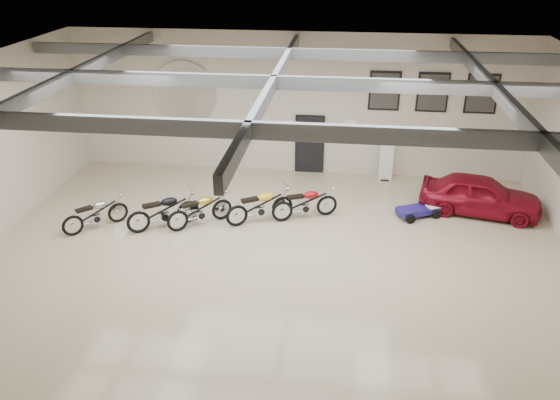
# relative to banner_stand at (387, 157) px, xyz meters

# --- Properties ---
(floor) EXTENTS (16.00, 12.00, 0.01)m
(floor) POSITION_rel_banner_stand_xyz_m (-3.23, -5.50, -0.88)
(floor) COLOR tan
(floor) RESTS_ON ground
(ceiling) EXTENTS (16.00, 12.00, 0.01)m
(ceiling) POSITION_rel_banner_stand_xyz_m (-3.23, -5.50, 4.12)
(ceiling) COLOR gray
(ceiling) RESTS_ON back_wall
(back_wall) EXTENTS (16.00, 0.02, 5.00)m
(back_wall) POSITION_rel_banner_stand_xyz_m (-3.23, 0.50, 1.62)
(back_wall) COLOR beige
(back_wall) RESTS_ON floor
(ceiling_beams) EXTENTS (15.80, 11.80, 0.32)m
(ceiling_beams) POSITION_rel_banner_stand_xyz_m (-3.23, -5.50, 3.87)
(ceiling_beams) COLOR #56595D
(ceiling_beams) RESTS_ON ceiling
(door) EXTENTS (0.92, 0.08, 2.10)m
(door) POSITION_rel_banner_stand_xyz_m (-2.73, 0.45, 0.17)
(door) COLOR black
(door) RESTS_ON back_wall
(logo_plaque) EXTENTS (2.30, 0.06, 1.16)m
(logo_plaque) POSITION_rel_banner_stand_xyz_m (-7.23, 0.45, 1.92)
(logo_plaque) COLOR silver
(logo_plaque) RESTS_ON back_wall
(poster_left) EXTENTS (1.05, 0.08, 1.35)m
(poster_left) POSITION_rel_banner_stand_xyz_m (-0.23, 0.46, 2.22)
(poster_left) COLOR black
(poster_left) RESTS_ON back_wall
(poster_mid) EXTENTS (1.05, 0.08, 1.35)m
(poster_mid) POSITION_rel_banner_stand_xyz_m (1.37, 0.46, 2.22)
(poster_mid) COLOR black
(poster_mid) RESTS_ON back_wall
(poster_right) EXTENTS (1.05, 0.08, 1.35)m
(poster_right) POSITION_rel_banner_stand_xyz_m (2.97, 0.46, 2.22)
(poster_right) COLOR black
(poster_right) RESTS_ON back_wall
(oil_sign) EXTENTS (0.72, 0.10, 0.72)m
(oil_sign) POSITION_rel_banner_stand_xyz_m (-1.33, 0.45, 0.82)
(oil_sign) COLOR white
(oil_sign) RESTS_ON back_wall
(banner_stand) EXTENTS (0.48, 0.20, 1.76)m
(banner_stand) POSITION_rel_banner_stand_xyz_m (0.00, 0.00, 0.00)
(banner_stand) COLOR white
(banner_stand) RESTS_ON floor
(motorcycle_silver) EXTENTS (1.81, 1.79, 1.01)m
(motorcycle_silver) POSITION_rel_banner_stand_xyz_m (-8.67, -4.62, -0.37)
(motorcycle_silver) COLOR silver
(motorcycle_silver) RESTS_ON floor
(motorcycle_black) EXTENTS (2.15, 1.75, 1.12)m
(motorcycle_black) POSITION_rel_banner_stand_xyz_m (-6.70, -4.30, -0.32)
(motorcycle_black) COLOR silver
(motorcycle_black) RESTS_ON floor
(motorcycle_gold) EXTENTS (2.00, 1.76, 1.06)m
(motorcycle_gold) POSITION_rel_banner_stand_xyz_m (-5.67, -4.04, -0.35)
(motorcycle_gold) COLOR silver
(motorcycle_gold) RESTS_ON floor
(motorcycle_yellow) EXTENTS (2.15, 1.65, 1.10)m
(motorcycle_yellow) POSITION_rel_banner_stand_xyz_m (-3.93, -3.59, -0.33)
(motorcycle_yellow) COLOR silver
(motorcycle_yellow) RESTS_ON floor
(motorcycle_red) EXTENTS (2.14, 1.39, 1.07)m
(motorcycle_red) POSITION_rel_banner_stand_xyz_m (-2.60, -3.22, -0.35)
(motorcycle_red) COLOR silver
(motorcycle_red) RESTS_ON floor
(go_kart) EXTENTS (1.77, 1.38, 0.58)m
(go_kart) POSITION_rel_banner_stand_xyz_m (0.99, -2.63, -0.59)
(go_kart) COLOR navy
(go_kart) RESTS_ON floor
(vintage_car) EXTENTS (2.17, 3.84, 1.23)m
(vintage_car) POSITION_rel_banner_stand_xyz_m (2.77, -2.21, -0.26)
(vintage_car) COLOR maroon
(vintage_car) RESTS_ON floor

